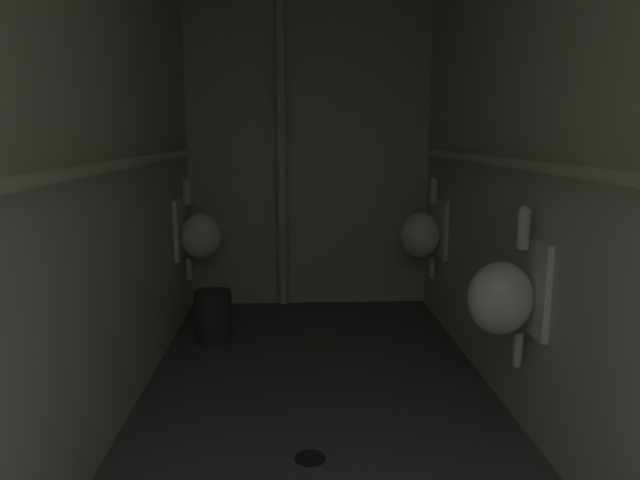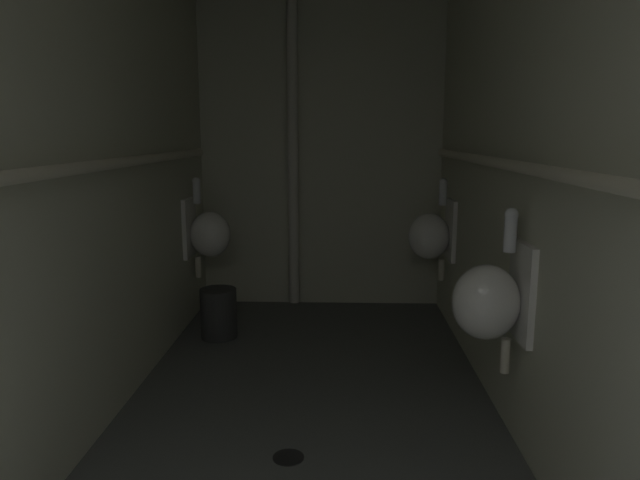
% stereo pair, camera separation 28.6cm
% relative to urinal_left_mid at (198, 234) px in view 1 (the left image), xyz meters
% --- Properties ---
extents(floor, '(2.08, 4.64, 0.08)m').
position_rel_urinal_left_mid_xyz_m(floor, '(0.83, -1.74, -0.73)').
color(floor, '#4C4F4C').
rests_on(floor, ground).
extents(wall_left, '(0.06, 4.64, 2.46)m').
position_rel_urinal_left_mid_xyz_m(wall_left, '(-0.18, -1.74, 0.54)').
color(wall_left, beige).
rests_on(wall_left, ground).
extents(wall_right, '(0.06, 4.64, 2.46)m').
position_rel_urinal_left_mid_xyz_m(wall_right, '(1.84, -1.74, 0.54)').
color(wall_right, beige).
rests_on(wall_right, ground).
extents(wall_back, '(2.08, 0.06, 2.46)m').
position_rel_urinal_left_mid_xyz_m(wall_back, '(0.83, 0.55, 0.54)').
color(wall_back, beige).
rests_on(wall_back, ground).
extents(urinal_left_mid, '(0.32, 0.30, 0.76)m').
position_rel_urinal_left_mid_xyz_m(urinal_left_mid, '(0.00, 0.00, 0.00)').
color(urinal_left_mid, silver).
extents(urinal_right_mid, '(0.32, 0.30, 0.76)m').
position_rel_urinal_left_mid_xyz_m(urinal_right_mid, '(1.66, -1.71, 0.00)').
color(urinal_right_mid, silver).
extents(urinal_right_far, '(0.32, 0.30, 0.76)m').
position_rel_urinal_left_mid_xyz_m(urinal_right_far, '(1.66, -0.03, 0.00)').
color(urinal_right_far, silver).
extents(supply_pipe_left, '(0.06, 3.88, 0.06)m').
position_rel_urinal_left_mid_xyz_m(supply_pipe_left, '(-0.09, -1.71, 0.59)').
color(supply_pipe_left, beige).
extents(supply_pipe_right, '(0.06, 3.90, 0.06)m').
position_rel_urinal_left_mid_xyz_m(supply_pipe_right, '(1.75, -1.75, 0.59)').
color(supply_pipe_right, beige).
extents(standpipe_back_wall, '(0.08, 0.08, 2.41)m').
position_rel_urinal_left_mid_xyz_m(standpipe_back_wall, '(0.61, 0.44, 0.54)').
color(standpipe_back_wall, beige).
rests_on(standpipe_back_wall, ground).
extents(floor_drain, '(0.14, 0.14, 0.01)m').
position_rel_urinal_left_mid_xyz_m(floor_drain, '(0.77, -1.87, -0.68)').
color(floor_drain, black).
rests_on(floor_drain, ground).
extents(waste_bin, '(0.25, 0.25, 0.35)m').
position_rel_urinal_left_mid_xyz_m(waste_bin, '(0.14, -0.35, -0.51)').
color(waste_bin, '#2D2D2D').
rests_on(waste_bin, ground).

